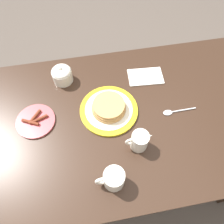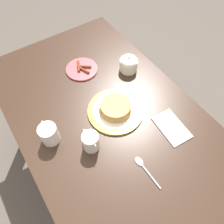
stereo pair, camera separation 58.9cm
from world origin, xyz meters
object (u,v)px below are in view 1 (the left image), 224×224
object	(u,v)px
side_plate_bacon	(36,121)
coffee_mug	(113,179)
creamer_pitcher	(140,141)
spoon	(173,112)
napkin	(145,77)
sugar_bowl	(62,74)
pancake_plate	(109,108)

from	to	relation	value
side_plate_bacon	coffee_mug	bearing A→B (deg)	132.28
creamer_pitcher	spoon	xyz separation A→B (m)	(-0.20, -0.13, -0.05)
napkin	spoon	world-z (taller)	spoon
creamer_pitcher	side_plate_bacon	bearing A→B (deg)	-24.37
side_plate_bacon	napkin	size ratio (longest dim) A/B	0.96
sugar_bowl	spoon	size ratio (longest dim) A/B	0.62
side_plate_bacon	sugar_bowl	size ratio (longest dim) A/B	1.80
napkin	sugar_bowl	bearing A→B (deg)	-7.53
pancake_plate	creamer_pitcher	bearing A→B (deg)	116.29
pancake_plate	creamer_pitcher	world-z (taller)	creamer_pitcher
napkin	spoon	distance (m)	0.24
creamer_pitcher	sugar_bowl	bearing A→B (deg)	-54.87
coffee_mug	sugar_bowl	size ratio (longest dim) A/B	1.16
side_plate_bacon	napkin	bearing A→B (deg)	-163.77
side_plate_bacon	spoon	size ratio (longest dim) A/B	1.11
spoon	creamer_pitcher	bearing A→B (deg)	33.22
side_plate_bacon	creamer_pitcher	world-z (taller)	creamer_pitcher
pancake_plate	spoon	world-z (taller)	pancake_plate
creamer_pitcher	napkin	distance (m)	0.38
creamer_pitcher	spoon	size ratio (longest dim) A/B	0.71
spoon	napkin	bearing A→B (deg)	-71.90
creamer_pitcher	spoon	distance (m)	0.24
pancake_plate	sugar_bowl	xyz separation A→B (m)	(0.20, -0.22, 0.02)
sugar_bowl	pancake_plate	bearing A→B (deg)	131.55
sugar_bowl	napkin	bearing A→B (deg)	172.47
sugar_bowl	spoon	xyz separation A→B (m)	(-0.49, 0.28, -0.04)
coffee_mug	side_plate_bacon	bearing A→B (deg)	-47.72
side_plate_bacon	napkin	xyz separation A→B (m)	(-0.56, -0.16, -0.00)
side_plate_bacon	coffee_mug	size ratio (longest dim) A/B	1.56
napkin	spoon	xyz separation A→B (m)	(-0.07, 0.23, 0.00)
side_plate_bacon	napkin	distance (m)	0.58
sugar_bowl	side_plate_bacon	bearing A→B (deg)	56.93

